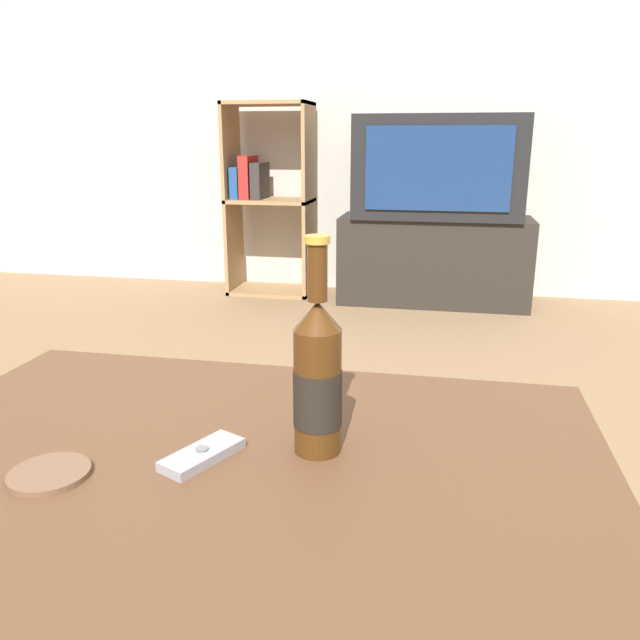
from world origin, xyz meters
name	(u,v)px	position (x,y,z in m)	size (l,w,h in m)	color
back_wall	(404,56)	(0.00, 3.02, 1.30)	(8.00, 0.05, 2.60)	beige
coffee_table	(211,531)	(0.00, 0.00, 0.39)	(1.03, 0.88, 0.45)	brown
tv_stand	(434,260)	(0.22, 2.76, 0.23)	(1.01, 0.38, 0.47)	#28231E
television	(438,167)	(0.22, 2.75, 0.73)	(0.86, 0.44, 0.52)	black
bookshelf	(265,196)	(-0.74, 2.81, 0.56)	(0.47, 0.30, 1.06)	#99754C
beer_bottle	(318,378)	(0.11, 0.12, 0.56)	(0.07, 0.07, 0.30)	#47280F
cell_phone	(202,454)	(-0.04, 0.07, 0.46)	(0.09, 0.13, 0.02)	gray
coaster	(50,474)	(-0.21, -0.01, 0.46)	(0.10, 0.10, 0.01)	brown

